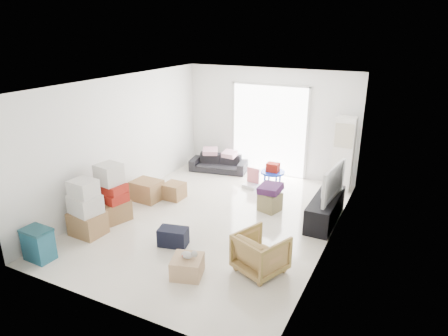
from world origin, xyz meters
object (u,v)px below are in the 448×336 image
wood_crate (187,267)px  tv_console (325,209)px  television (327,194)px  storage_bins (38,244)px  armchair (261,251)px  sofa (218,161)px  ottoman (270,202)px  ac_tower (343,154)px  kids_table (273,171)px

wood_crate → tv_console: bearing=62.0°
television → wood_crate: television is taller
storage_bins → armchair: bearing=21.2°
sofa → wood_crate: (1.73, -4.40, -0.14)m
ottoman → ac_tower: bearing=58.9°
storage_bins → ac_tower: bearing=53.8°
ac_tower → storage_bins: bearing=-126.2°
storage_bins → wood_crate: bearing=16.2°
wood_crate → television: bearing=62.0°
ac_tower → ottoman: size_ratio=4.48×
ottoman → wood_crate: (-0.33, -2.74, -0.04)m
ottoman → kids_table: (-0.32, 1.03, 0.29)m
storage_bins → kids_table: kids_table is taller
ac_tower → ottoman: (-1.09, -1.80, -0.68)m
television → sofa: 3.60m
kids_table → television: bearing=-34.2°
television → ottoman: size_ratio=2.96×
sofa → wood_crate: size_ratio=3.24×
ac_tower → wood_crate: ac_tower is taller
armchair → wood_crate: armchair is taller
storage_bins → kids_table: (2.44, 4.48, 0.21)m
sofa → wood_crate: 4.73m
tv_console → ottoman: (-1.14, -0.03, -0.06)m
tv_console → television: 0.33m
sofa → kids_table: kids_table is taller
wood_crate → sofa: bearing=111.4°
storage_bins → ottoman: (2.76, 3.45, -0.08)m
ottoman → television: bearing=1.6°
tv_console → television: size_ratio=1.32×
tv_console → sofa: (-3.20, 1.62, 0.04)m
sofa → television: bearing=-37.6°
ottoman → wood_crate: ottoman is taller
tv_console → kids_table: kids_table is taller
tv_console → television: bearing=0.0°
armchair → television: bearing=-80.2°
sofa → wood_crate: bearing=-79.3°
tv_console → storage_bins: bearing=-138.3°
ottoman → kids_table: kids_table is taller
ac_tower → kids_table: ac_tower is taller
storage_bins → tv_console: bearing=41.7°
armchair → wood_crate: 1.17m
television → kids_table: kids_table is taller
sofa → kids_table: (1.74, -0.63, 0.20)m
ottoman → armchair: bearing=-73.4°
ac_tower → television: size_ratio=1.51×
armchair → kids_table: bearing=-50.2°
tv_console → kids_table: size_ratio=2.25×
ottoman → kids_table: 1.12m
wood_crate → kids_table: bearing=89.8°
sofa → kids_table: bearing=-30.5°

